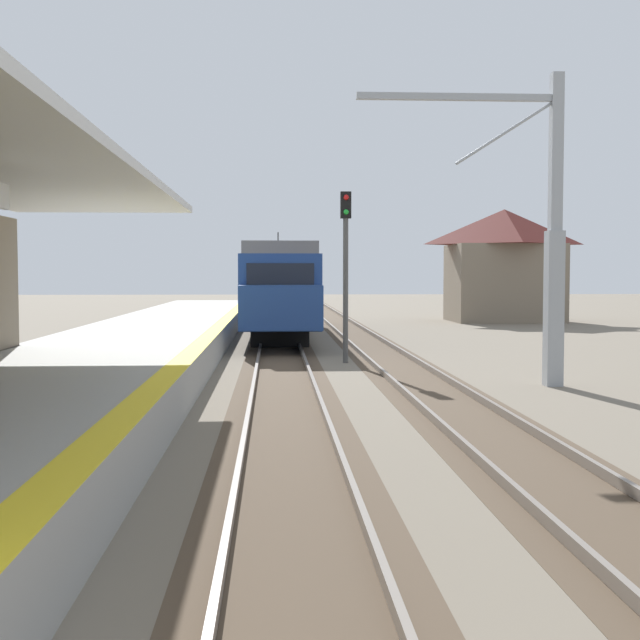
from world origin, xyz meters
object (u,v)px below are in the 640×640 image
Objects in this scene: approaching_train at (279,286)px; rail_signal_post at (346,258)px; catenary_pylon_far_side at (542,237)px; distant_trackside_house at (504,263)px.

rail_signal_post is at bearing -80.81° from approaching_train.
catenary_pylon_far_side is at bearing -70.64° from approaching_train.
catenary_pylon_far_side is (6.21, -17.69, 1.43)m from approaching_train.
catenary_pylon_far_side reaches higher than rail_signal_post.
approaching_train is at bearing -141.89° from distant_trackside_house.
catenary_pylon_far_side is at bearing -52.84° from rail_signal_post.
catenary_pylon_far_side is 28.64m from distant_trackside_house.
approaching_train is at bearing 109.36° from catenary_pylon_far_side.
approaching_train is 2.61× the size of catenary_pylon_far_side.
catenary_pylon_far_side is at bearing -103.59° from distant_trackside_house.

